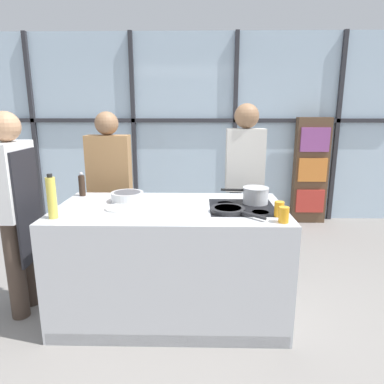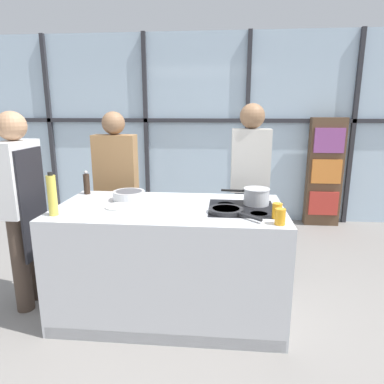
% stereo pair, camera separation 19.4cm
% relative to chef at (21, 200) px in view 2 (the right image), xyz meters
% --- Properties ---
extents(ground_plane, '(18.00, 18.00, 0.00)m').
position_rel_chef_xyz_m(ground_plane, '(1.26, 0.00, -0.96)').
color(ground_plane, gray).
extents(back_window_wall, '(6.40, 0.10, 2.80)m').
position_rel_chef_xyz_m(back_window_wall, '(1.26, 2.67, 0.45)').
color(back_window_wall, silver).
rests_on(back_window_wall, ground_plane).
extents(bookshelf, '(0.50, 0.19, 1.59)m').
position_rel_chef_xyz_m(bookshelf, '(3.18, 2.48, -0.16)').
color(bookshelf, brown).
rests_on(bookshelf, ground_plane).
extents(demo_island, '(1.84, 0.95, 0.94)m').
position_rel_chef_xyz_m(demo_island, '(1.26, 0.00, -0.49)').
color(demo_island, silver).
rests_on(demo_island, ground_plane).
extents(chef, '(0.24, 0.45, 1.69)m').
position_rel_chef_xyz_m(chef, '(0.00, 0.00, 0.00)').
color(chef, '#47382D').
rests_on(chef, ground_plane).
extents(spectator_far_left, '(0.44, 0.24, 1.68)m').
position_rel_chef_xyz_m(spectator_far_left, '(0.56, 0.83, 0.00)').
color(spectator_far_left, '#47382D').
rests_on(spectator_far_left, ground_plane).
extents(spectator_center_left, '(0.39, 0.25, 1.76)m').
position_rel_chef_xyz_m(spectator_center_left, '(1.96, 0.83, 0.08)').
color(spectator_center_left, '#232838').
rests_on(spectator_center_left, ground_plane).
extents(frying_pan, '(0.38, 0.39, 0.04)m').
position_rel_chef_xyz_m(frying_pan, '(1.72, -0.13, -0.00)').
color(frying_pan, '#232326').
rests_on(frying_pan, demo_island).
extents(saucepan, '(0.40, 0.22, 0.14)m').
position_rel_chef_xyz_m(saucepan, '(1.96, 0.13, 0.05)').
color(saucepan, silver).
rests_on(saucepan, demo_island).
extents(white_plate, '(0.23, 0.23, 0.01)m').
position_rel_chef_xyz_m(white_plate, '(0.87, -0.06, -0.01)').
color(white_plate, white).
rests_on(white_plate, demo_island).
extents(mixing_bowl, '(0.28, 0.28, 0.08)m').
position_rel_chef_xyz_m(mixing_bowl, '(0.88, 0.17, 0.02)').
color(mixing_bowl, silver).
rests_on(mixing_bowl, demo_island).
extents(oil_bottle, '(0.07, 0.07, 0.32)m').
position_rel_chef_xyz_m(oil_bottle, '(0.44, -0.31, 0.13)').
color(oil_bottle, '#E0CC4C').
rests_on(oil_bottle, demo_island).
extents(pepper_grinder, '(0.06, 0.06, 0.22)m').
position_rel_chef_xyz_m(pepper_grinder, '(0.43, 0.35, 0.08)').
color(pepper_grinder, '#332319').
rests_on(pepper_grinder, demo_island).
extents(juice_glass_near, '(0.07, 0.07, 0.11)m').
position_rel_chef_xyz_m(juice_glass_near, '(2.08, -0.37, 0.04)').
color(juice_glass_near, orange).
rests_on(juice_glass_near, demo_island).
extents(juice_glass_far, '(0.07, 0.07, 0.11)m').
position_rel_chef_xyz_m(juice_glass_far, '(2.08, -0.23, 0.04)').
color(juice_glass_far, orange).
rests_on(juice_glass_far, demo_island).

